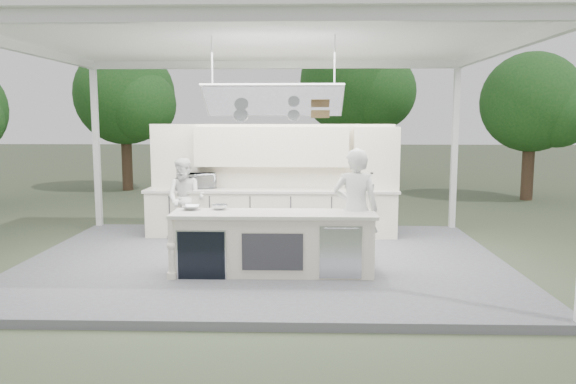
{
  "coord_description": "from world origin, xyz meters",
  "views": [
    {
      "loc": [
        0.66,
        -9.29,
        2.48
      ],
      "look_at": [
        0.38,
        0.4,
        1.21
      ],
      "focal_mm": 35.0,
      "sensor_mm": 36.0,
      "label": 1
    }
  ],
  "objects_px": {
    "demo_island": "(272,243)",
    "back_counter": "(271,212)",
    "sous_chef": "(185,199)",
    "head_chef": "(355,210)"
  },
  "relations": [
    {
      "from": "back_counter",
      "to": "sous_chef",
      "type": "relative_size",
      "value": 3.17
    },
    {
      "from": "head_chef",
      "to": "sous_chef",
      "type": "bearing_deg",
      "value": -27.67
    },
    {
      "from": "demo_island",
      "to": "back_counter",
      "type": "bearing_deg",
      "value": 93.63
    },
    {
      "from": "head_chef",
      "to": "back_counter",
      "type": "bearing_deg",
      "value": -52.69
    },
    {
      "from": "demo_island",
      "to": "back_counter",
      "type": "relative_size",
      "value": 0.61
    },
    {
      "from": "demo_island",
      "to": "back_counter",
      "type": "distance_m",
      "value": 2.82
    },
    {
      "from": "back_counter",
      "to": "head_chef",
      "type": "relative_size",
      "value": 2.65
    },
    {
      "from": "back_counter",
      "to": "head_chef",
      "type": "height_order",
      "value": "head_chef"
    },
    {
      "from": "back_counter",
      "to": "sous_chef",
      "type": "xyz_separation_m",
      "value": [
        -1.67,
        -0.35,
        0.32
      ]
    },
    {
      "from": "demo_island",
      "to": "back_counter",
      "type": "xyz_separation_m",
      "value": [
        -0.18,
        2.81,
        0.0
      ]
    }
  ]
}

